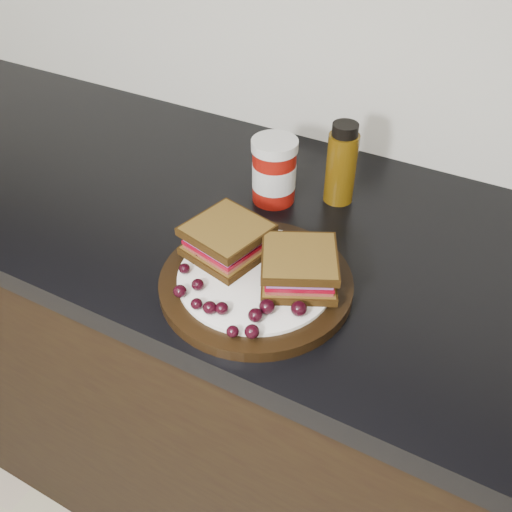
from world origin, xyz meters
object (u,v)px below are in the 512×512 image
(plate, at_px, (256,283))
(condiment_jar, at_px, (274,171))
(oil_bottle, at_px, (342,163))
(sandwich_left, at_px, (227,240))

(plate, xyz_separation_m, condiment_jar, (-0.08, 0.21, 0.05))
(condiment_jar, distance_m, oil_bottle, 0.11)
(sandwich_left, xyz_separation_m, condiment_jar, (-0.02, 0.19, 0.01))
(plate, bearing_deg, oil_bottle, 86.26)
(condiment_jar, height_order, oil_bottle, oil_bottle)
(condiment_jar, relative_size, oil_bottle, 0.80)
(plate, bearing_deg, sandwich_left, 158.17)
(sandwich_left, relative_size, oil_bottle, 0.74)
(plate, relative_size, condiment_jar, 2.43)
(oil_bottle, bearing_deg, condiment_jar, -151.03)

